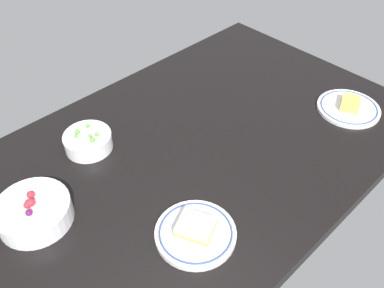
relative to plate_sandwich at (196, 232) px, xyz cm
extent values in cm
cube|color=black|center=(19.90, 21.77, -3.35)|extent=(137.23, 85.21, 4.00)
cylinder|color=silver|center=(0.00, 0.00, -0.62)|extent=(19.10, 19.10, 1.44)
torus|color=#33478C|center=(0.00, 0.00, 0.10)|extent=(17.31, 17.31, 0.50)
cube|color=beige|center=(0.00, 0.00, 0.70)|extent=(9.88, 10.37, 1.20)
cube|color=#E5B24C|center=(0.00, 0.00, 1.70)|extent=(9.88, 10.37, 0.80)
cube|color=beige|center=(0.00, 0.00, 2.70)|extent=(9.88, 10.37, 1.20)
cylinder|color=silver|center=(-24.33, 30.06, 1.30)|extent=(17.83, 17.83, 5.29)
torus|color=silver|center=(-24.33, 30.06, 3.94)|extent=(17.92, 17.92, 0.80)
sphere|color=#B2232D|center=(-25.14, 29.99, 4.83)|extent=(1.77, 1.77, 1.77)
sphere|color=#B2232D|center=(-24.23, 30.04, 4.94)|extent=(1.99, 1.99, 1.99)
sphere|color=#B2232D|center=(-24.66, 30.25, 4.90)|extent=(1.91, 1.91, 1.91)
sphere|color=#B2232D|center=(-23.08, 32.28, 4.89)|extent=(1.90, 1.90, 1.90)
sphere|color=#59144C|center=(-25.96, 27.79, 4.73)|extent=(1.58, 1.58, 1.58)
cylinder|color=silver|center=(-0.77, 42.73, 0.92)|extent=(13.40, 13.40, 4.54)
torus|color=silver|center=(-0.77, 42.73, 3.20)|extent=(13.67, 13.67, 0.80)
sphere|color=#599E38|center=(-3.40, 44.16, 3.73)|extent=(1.07, 1.07, 1.07)
sphere|color=#599E38|center=(1.45, 45.41, 3.81)|extent=(1.23, 1.23, 1.23)
sphere|color=#599E38|center=(-0.46, 41.47, 3.75)|extent=(1.11, 1.11, 1.11)
sphere|color=#599E38|center=(1.17, 40.62, 3.81)|extent=(1.23, 1.23, 1.23)
sphere|color=#599E38|center=(-1.04, 39.47, 3.94)|extent=(1.48, 1.48, 1.48)
sphere|color=#599E38|center=(-2.20, 45.18, 3.94)|extent=(1.48, 1.48, 1.48)
cylinder|color=silver|center=(68.34, 0.46, -0.81)|extent=(19.53, 19.53, 1.07)
torus|color=#33478C|center=(68.34, 0.46, -0.28)|extent=(17.69, 17.69, 0.50)
cube|color=#F2D14C|center=(68.34, 0.46, 1.12)|extent=(8.50, 7.71, 2.80)
camera|label=1|loc=(-40.61, -40.84, 80.72)|focal=39.22mm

